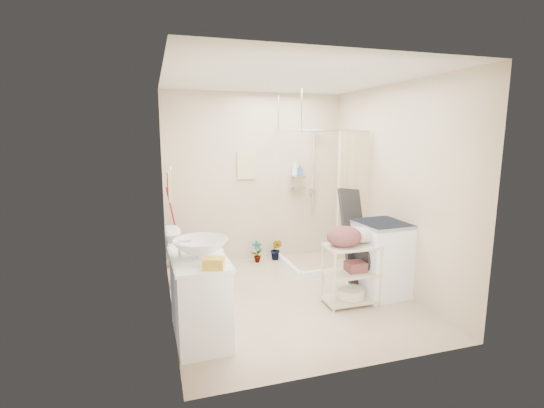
{
  "coord_description": "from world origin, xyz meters",
  "views": [
    {
      "loc": [
        -1.54,
        -4.32,
        1.98
      ],
      "look_at": [
        -0.14,
        0.25,
        1.12
      ],
      "focal_mm": 26.0,
      "sensor_mm": 36.0,
      "label": 1
    }
  ],
  "objects_px": {
    "washing_machine": "(382,258)",
    "vanity": "(200,297)",
    "laundry_rack": "(351,269)",
    "toilet": "(196,256)"
  },
  "relations": [
    {
      "from": "washing_machine",
      "to": "vanity",
      "type": "bearing_deg",
      "value": -173.19
    },
    {
      "from": "vanity",
      "to": "laundry_rack",
      "type": "distance_m",
      "value": 1.8
    },
    {
      "from": "laundry_rack",
      "to": "vanity",
      "type": "bearing_deg",
      "value": -171.45
    },
    {
      "from": "washing_machine",
      "to": "laundry_rack",
      "type": "distance_m",
      "value": 0.54
    },
    {
      "from": "vanity",
      "to": "toilet",
      "type": "xyz_separation_m",
      "value": [
        0.12,
        1.4,
        -0.02
      ]
    },
    {
      "from": "vanity",
      "to": "washing_machine",
      "type": "distance_m",
      "value": 2.34
    },
    {
      "from": "vanity",
      "to": "laundry_rack",
      "type": "bearing_deg",
      "value": 6.62
    },
    {
      "from": "vanity",
      "to": "washing_machine",
      "type": "relative_size",
      "value": 1.02
    },
    {
      "from": "vanity",
      "to": "washing_machine",
      "type": "height_order",
      "value": "washing_machine"
    },
    {
      "from": "toilet",
      "to": "washing_machine",
      "type": "bearing_deg",
      "value": -112.49
    }
  ]
}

